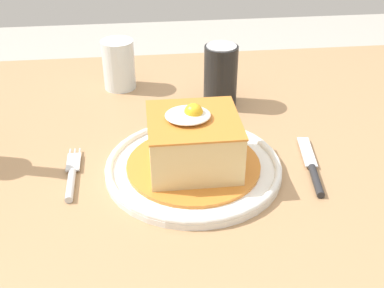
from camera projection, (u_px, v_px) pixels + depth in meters
name	position (u px, v px, depth m)	size (l,w,h in m)	color
dining_table	(158.00, 205.00, 0.86)	(1.36, 0.94, 0.73)	#A87F56
main_plate	(193.00, 167.00, 0.77)	(0.28, 0.28, 0.02)	white
sandwich_meal	(193.00, 144.00, 0.75)	(0.21, 0.21, 0.11)	orange
fork	(72.00, 177.00, 0.76)	(0.02, 0.14, 0.01)	silver
knife	(313.00, 172.00, 0.77)	(0.04, 0.17, 0.01)	#262628
soda_can	(221.00, 76.00, 0.95)	(0.07, 0.07, 0.12)	black
drinking_glass	(119.00, 68.00, 1.02)	(0.07, 0.07, 0.10)	gold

